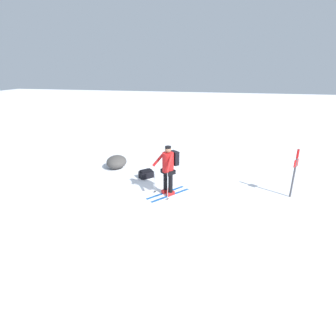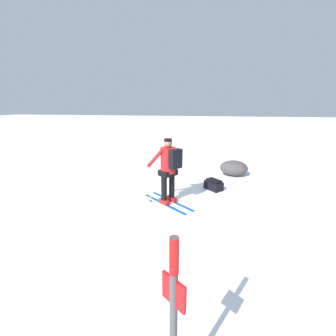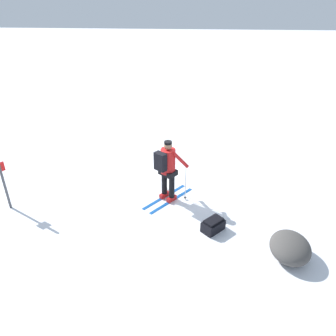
{
  "view_description": "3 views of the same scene",
  "coord_description": "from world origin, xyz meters",
  "px_view_note": "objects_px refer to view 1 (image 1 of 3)",
  "views": [
    {
      "loc": [
        7.56,
        1.4,
        4.11
      ],
      "look_at": [
        -0.38,
        -0.34,
        0.97
      ],
      "focal_mm": 28.0,
      "sensor_mm": 36.0,
      "label": 1
    },
    {
      "loc": [
        -1.25,
        5.1,
        2.58
      ],
      "look_at": [
        -0.38,
        -0.34,
        0.97
      ],
      "focal_mm": 24.0,
      "sensor_mm": 36.0,
      "label": 2
    },
    {
      "loc": [
        -7.76,
        -0.86,
        5.09
      ],
      "look_at": [
        -0.38,
        -0.34,
        0.97
      ],
      "focal_mm": 35.0,
      "sensor_mm": 36.0,
      "label": 3
    }
  ],
  "objects_px": {
    "skier": "(169,167)",
    "dropped_backpack": "(146,174)",
    "rock_boulder": "(117,162)",
    "trail_marker": "(295,169)"
  },
  "relations": [
    {
      "from": "skier",
      "to": "dropped_backpack",
      "type": "distance_m",
      "value": 1.89
    },
    {
      "from": "skier",
      "to": "rock_boulder",
      "type": "distance_m",
      "value": 3.47
    },
    {
      "from": "trail_marker",
      "to": "rock_boulder",
      "type": "height_order",
      "value": "trail_marker"
    },
    {
      "from": "skier",
      "to": "rock_boulder",
      "type": "height_order",
      "value": "skier"
    },
    {
      "from": "dropped_backpack",
      "to": "rock_boulder",
      "type": "height_order",
      "value": "rock_boulder"
    },
    {
      "from": "skier",
      "to": "rock_boulder",
      "type": "relative_size",
      "value": 1.74
    },
    {
      "from": "skier",
      "to": "trail_marker",
      "type": "height_order",
      "value": "skier"
    },
    {
      "from": "skier",
      "to": "rock_boulder",
      "type": "bearing_deg",
      "value": -125.98
    },
    {
      "from": "skier",
      "to": "rock_boulder",
      "type": "xyz_separation_m",
      "value": [
        -1.99,
        -2.74,
        -0.74
      ]
    },
    {
      "from": "rock_boulder",
      "to": "trail_marker",
      "type": "bearing_deg",
      "value": 79.09
    }
  ]
}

